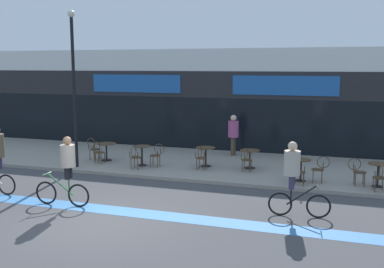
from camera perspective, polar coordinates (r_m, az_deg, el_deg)
The scene contains 24 objects.
ground_plane at distance 11.96m, azimuth -12.09°, elevation -10.94°, with size 120.00×120.00×0.00m, color #424244.
sidewalk_slab at distance 18.32m, azimuth -0.64°, elevation -3.65°, with size 40.00×5.50×0.12m, color gray.
storefront_facade at distance 22.47m, azimuth 3.23°, elevation 4.56°, with size 40.00×4.06×4.73m.
bike_lane_stripe at distance 12.80m, azimuth -9.78°, elevation -9.53°, with size 36.00×0.70×0.01m, color #3D7AB7.
bistro_table_0 at distance 18.67m, azimuth -10.82°, elevation -1.76°, with size 0.79×0.79×0.72m.
bistro_table_1 at distance 17.51m, azimuth -6.38°, elevation -2.24°, with size 0.67×0.67×0.78m.
bistro_table_2 at distance 17.27m, azimuth 1.74°, elevation -2.39°, with size 0.74×0.74×0.75m.
bistro_table_3 at distance 17.09m, azimuth 7.36°, elevation -2.69°, with size 0.74×0.74×0.70m.
bistro_table_4 at distance 15.53m, azimuth 13.66°, elevation -3.93°, with size 0.66×0.66×0.75m.
bistro_table_5 at distance 15.57m, azimuth 22.56°, elevation -4.28°, with size 0.65×0.65×0.77m.
cafe_chair_0_near at distance 18.13m, azimuth -11.78°, elevation -2.10°, with size 0.40×0.58×0.90m.
cafe_chair_0_side at distance 18.98m, azimuth -12.46°, elevation -1.64°, with size 0.60×0.45×0.90m.
cafe_chair_1_near at distance 16.96m, azimuth -7.26°, elevation -2.73°, with size 0.41×0.58×0.90m.
cafe_chair_1_side at distance 17.27m, azimuth -4.49°, elevation -2.48°, with size 0.58×0.41×0.90m.
cafe_chair_2_near at distance 16.69m, azimuth 1.12°, elevation -2.85°, with size 0.42×0.58×0.90m.
cafe_chair_3_near at distance 16.49m, azimuth 6.93°, elevation -3.06°, with size 0.43×0.59×0.90m.
cafe_chair_4_near at distance 14.92m, azimuth 13.46°, elevation -4.49°, with size 0.40×0.57×0.90m.
cafe_chair_4_side at distance 15.50m, azimuth 15.97°, elevation -4.09°, with size 0.58×0.42×0.90m.
cafe_chair_5_near at distance 14.97m, azimuth 22.77°, elevation -4.89°, with size 0.45×0.60×0.90m.
cafe_chair_5_side at distance 15.53m, azimuth 20.25°, elevation -4.28°, with size 0.59×0.44×0.90m.
lamp_post at distance 17.47m, azimuth -14.79°, elevation 6.71°, with size 0.26×0.26×5.85m.
cyclist_0 at distance 13.19m, azimuth -15.69°, elevation -4.04°, with size 1.72×0.48×2.02m.
cyclist_1 at distance 12.13m, azimuth 12.80°, elevation -4.86°, with size 1.63×0.54×2.02m.
pedestrian_near_end at distance 19.38m, azimuth 5.28°, elevation 0.32°, with size 0.49×0.49×1.76m.
Camera 1 is at (5.76, -9.70, 3.99)m, focal length 42.00 mm.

